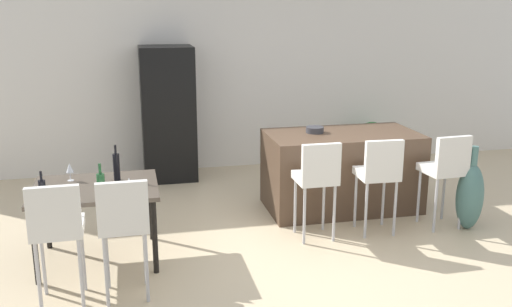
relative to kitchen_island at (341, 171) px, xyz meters
name	(u,v)px	position (x,y,z in m)	size (l,w,h in m)	color
ground_plane	(307,247)	(-0.75, -1.03, -0.46)	(10.00, 10.00, 0.00)	#C6B28E
back_wall	(244,70)	(-0.75, 2.14, 0.99)	(10.00, 0.12, 2.90)	silver
kitchen_island	(341,171)	(0.00, 0.00, 0.00)	(1.77, 0.94, 0.92)	#4C3828
bar_chair_left	(317,175)	(-0.60, -0.85, 0.24)	(0.40, 0.40, 1.05)	silver
bar_chair_middle	(379,171)	(0.08, -0.85, 0.24)	(0.42, 0.42, 1.05)	silver
bar_chair_right	(446,166)	(0.85, -0.85, 0.24)	(0.43, 0.43, 1.05)	silver
dining_table	(96,194)	(-2.78, -0.88, 0.21)	(1.14, 0.91, 0.74)	#4C4238
dining_chair_near	(57,225)	(-3.03, -1.69, 0.24)	(0.41, 0.41, 1.05)	silver
dining_chair_far	(124,220)	(-2.52, -1.69, 0.24)	(0.40, 0.40, 1.05)	silver
wine_bottle_right	(116,166)	(-2.58, -0.72, 0.42)	(0.06, 0.06, 0.35)	black
wine_bottle_far	(101,186)	(-2.70, -1.27, 0.40)	(0.07, 0.07, 0.32)	#194723
wine_bottle_corner	(42,191)	(-3.18, -1.26, 0.39)	(0.06, 0.06, 0.28)	black
wine_glass_left	(70,168)	(-3.01, -0.64, 0.40)	(0.07, 0.07, 0.17)	silver
wine_glass_middle	(129,183)	(-2.46, -1.25, 0.40)	(0.07, 0.07, 0.17)	silver
refrigerator	(168,113)	(-1.91, 1.70, 0.46)	(0.72, 0.68, 1.84)	black
fruit_bowl	(315,130)	(-0.31, 0.09, 0.50)	(0.21, 0.21, 0.07)	#333338
floor_vase	(470,196)	(1.12, -0.94, -0.08)	(0.29, 0.29, 0.93)	#47706B
potted_plant	(372,139)	(1.13, 1.69, -0.06)	(0.47, 0.47, 0.66)	beige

